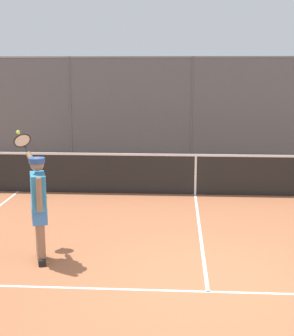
% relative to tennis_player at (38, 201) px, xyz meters
% --- Properties ---
extents(ground_plane, '(60.00, 60.00, 0.00)m').
position_rel_tennis_player_xyz_m(ground_plane, '(-2.52, 0.61, -0.94)').
color(ground_plane, '#A8603D').
extents(court_line_markings, '(8.53, 9.32, 0.01)m').
position_rel_tennis_player_xyz_m(court_line_markings, '(-2.52, 1.29, -0.94)').
color(court_line_markings, white).
rests_on(court_line_markings, ground).
extents(fence_backdrop, '(18.17, 1.37, 3.26)m').
position_rel_tennis_player_xyz_m(fence_backdrop, '(-2.52, -8.83, 0.47)').
color(fence_backdrop, '#565B60').
rests_on(fence_backdrop, ground).
extents(tennis_net, '(10.97, 0.09, 1.07)m').
position_rel_tennis_player_xyz_m(tennis_net, '(-2.52, -4.17, -0.45)').
color(tennis_net, '#2D2D2D').
rests_on(tennis_net, ground).
extents(tennis_player, '(0.79, 1.22, 1.91)m').
position_rel_tennis_player_xyz_m(tennis_player, '(0.00, 0.00, 0.00)').
color(tennis_player, black).
rests_on(tennis_player, ground).
extents(tennis_ball_by_sideline, '(0.07, 0.07, 0.07)m').
position_rel_tennis_player_xyz_m(tennis_ball_by_sideline, '(0.91, -3.62, -0.91)').
color(tennis_ball_by_sideline, '#D6E042').
rests_on(tennis_ball_by_sideline, ground).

